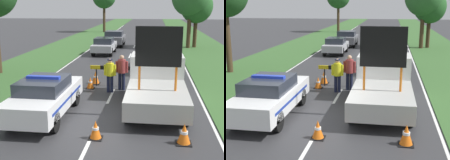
# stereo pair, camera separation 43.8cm
# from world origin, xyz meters

# --- Properties ---
(ground_plane) EXTENTS (160.00, 160.00, 0.00)m
(ground_plane) POSITION_xyz_m (0.00, 0.00, 0.00)
(ground_plane) COLOR #333335
(lane_markings) EXTENTS (8.26, 67.66, 0.01)m
(lane_markings) POSITION_xyz_m (0.00, 18.21, 0.00)
(lane_markings) COLOR silver
(lane_markings) RESTS_ON ground
(grass_verge_left) EXTENTS (4.95, 120.00, 0.03)m
(grass_verge_left) POSITION_xyz_m (-6.66, 20.00, 0.01)
(grass_verge_left) COLOR #38602D
(grass_verge_left) RESTS_ON ground
(grass_verge_right) EXTENTS (4.95, 120.00, 0.03)m
(grass_verge_right) POSITION_xyz_m (6.66, 20.00, 0.01)
(grass_verge_right) COLOR #38602D
(grass_verge_right) RESTS_ON ground
(police_car) EXTENTS (1.79, 4.78, 1.62)m
(police_car) POSITION_xyz_m (-2.09, 0.26, 0.80)
(police_car) COLOR white
(police_car) RESTS_ON ground
(work_truck) EXTENTS (2.29, 5.21, 3.43)m
(work_truck) POSITION_xyz_m (2.09, 2.11, 1.00)
(work_truck) COLOR white
(work_truck) RESTS_ON ground
(road_barrier) EXTENTS (3.16, 0.08, 1.08)m
(road_barrier) POSITION_xyz_m (0.26, 5.05, 0.90)
(road_barrier) COLOR black
(road_barrier) RESTS_ON ground
(police_officer) EXTENTS (0.59, 0.38, 1.65)m
(police_officer) POSITION_xyz_m (-0.13, 3.92, 0.98)
(police_officer) COLOR #191E38
(police_officer) RESTS_ON ground
(pedestrian_civilian) EXTENTS (0.63, 0.40, 1.76)m
(pedestrian_civilian) POSITION_xyz_m (0.39, 4.43, 1.03)
(pedestrian_civilian) COLOR #191E38
(pedestrian_civilian) RESTS_ON ground
(traffic_cone_near_police) EXTENTS (0.47, 0.47, 0.65)m
(traffic_cone_near_police) POSITION_xyz_m (2.92, -1.52, 0.32)
(traffic_cone_near_police) COLOR black
(traffic_cone_near_police) RESTS_ON ground
(traffic_cone_centre_front) EXTENTS (0.49, 0.49, 0.67)m
(traffic_cone_centre_front) POSITION_xyz_m (-1.14, 5.47, 0.33)
(traffic_cone_centre_front) COLOR black
(traffic_cone_centre_front) RESTS_ON ground
(traffic_cone_near_truck) EXTENTS (0.44, 0.44, 0.60)m
(traffic_cone_near_truck) POSITION_xyz_m (0.16, -1.50, 0.30)
(traffic_cone_near_truck) COLOR black
(traffic_cone_near_truck) RESTS_ON ground
(traffic_cone_behind_barrier) EXTENTS (0.43, 0.43, 0.59)m
(traffic_cone_behind_barrier) POSITION_xyz_m (-1.22, 4.46, 0.29)
(traffic_cone_behind_barrier) COLOR black
(traffic_cone_behind_barrier) RESTS_ON ground
(traffic_cone_lane_edge) EXTENTS (0.34, 0.34, 0.48)m
(traffic_cone_lane_edge) POSITION_xyz_m (-2.87, 4.32, 0.24)
(traffic_cone_lane_edge) COLOR black
(traffic_cone_lane_edge) RESTS_ON ground
(queued_car_sedan_black) EXTENTS (1.82, 4.27, 1.54)m
(queued_car_sedan_black) POSITION_xyz_m (1.88, 9.48, 0.82)
(queued_car_sedan_black) COLOR black
(queued_car_sedan_black) RESTS_ON ground
(queued_car_sedan_silver) EXTENTS (1.70, 3.98, 1.41)m
(queued_car_sedan_silver) POSITION_xyz_m (-2.26, 15.67, 0.74)
(queued_car_sedan_silver) COLOR #B2B2B7
(queued_car_sedan_silver) RESTS_ON ground
(queued_car_suv_grey) EXTENTS (1.95, 3.98, 1.54)m
(queued_car_suv_grey) POSITION_xyz_m (-2.06, 20.99, 0.81)
(queued_car_suv_grey) COLOR slate
(queued_car_suv_grey) RESTS_ON ground
(queued_car_van_white) EXTENTS (1.89, 4.28, 1.51)m
(queued_car_van_white) POSITION_xyz_m (2.04, 27.99, 0.79)
(queued_car_van_white) COLOR silver
(queued_car_van_white) RESTS_ON ground
(roadside_tree_far_left) EXTENTS (3.06, 3.06, 5.57)m
(roadside_tree_far_left) POSITION_xyz_m (5.91, 20.95, 3.93)
(roadside_tree_far_left) COLOR #42301E
(roadside_tree_far_left) RESTS_ON ground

